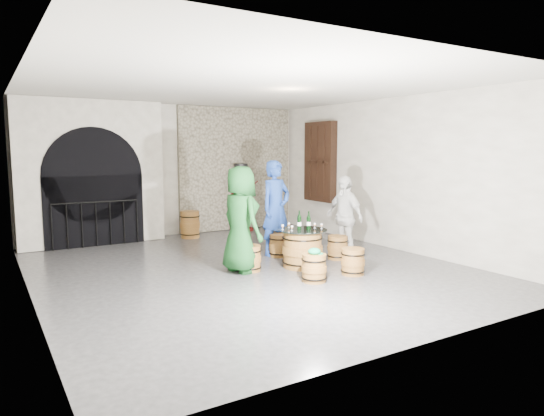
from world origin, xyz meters
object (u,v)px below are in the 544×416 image
wine_bottle_center (309,222)px  side_barrel (190,225)px  wine_bottle_right (299,221)px  corking_press (241,192)px  barrel_stool_far (279,245)px  wine_bottle_left (299,222)px  person_blue (276,208)px  barrel_stool_near_left (314,268)px  barrel_table (302,248)px  barrel_stool_near_right (353,262)px  barrel_stool_left (250,258)px  person_green (241,219)px  barrel_stool_right (338,248)px  person_white (344,217)px

wine_bottle_center → side_barrel: 3.94m
wine_bottle_right → corking_press: (0.85, 3.88, 0.20)m
wine_bottle_right → corking_press: size_ratio=0.19×
barrel_stool_far → wine_bottle_center: (-0.00, -1.00, 0.60)m
wine_bottle_left → person_blue: bearing=80.5°
barrel_stool_near_left → wine_bottle_right: 1.28m
barrel_table → corking_press: size_ratio=0.51×
barrel_stool_near_left → wine_bottle_center: (0.51, 0.87, 0.60)m
barrel_table → barrel_stool_near_right: 0.99m
side_barrel → wine_bottle_right: bearing=-79.6°
barrel_stool_left → side_barrel: side_barrel is taller
person_blue → side_barrel: 2.85m
person_green → side_barrel: person_green is taller
person_blue → barrel_stool_far: bearing=-107.7°
barrel_stool_left → barrel_stool_near_right: 1.78m
barrel_stool_left → barrel_stool_right: (1.91, -0.06, 0.00)m
barrel_table → barrel_stool_far: (0.12, 0.97, -0.12)m
barrel_stool_far → wine_bottle_right: size_ratio=1.39×
barrel_stool_far → side_barrel: 2.93m
barrel_stool_left → person_green: bearing=165.5°
barrel_stool_right → person_white: bearing=10.8°
barrel_stool_near_right → wine_bottle_right: (-0.40, 1.03, 0.60)m
person_blue → corking_press: bearing=64.7°
barrel_stool_left → barrel_stool_right: bearing=-1.8°
barrel_table → wine_bottle_center: bearing=-13.4°
barrel_table → wine_bottle_left: (-0.05, 0.03, 0.48)m
barrel_stool_near_right → person_blue: 2.16m
barrel_stool_near_left → person_white: bearing=36.0°
barrel_stool_left → person_green: size_ratio=0.25×
person_white → wine_bottle_right: size_ratio=4.98×
barrel_stool_left → person_green: (-0.15, 0.04, 0.70)m
person_blue → wine_bottle_center: 1.16m
barrel_table → person_green: bearing=165.5°
barrel_stool_far → wine_bottle_left: 1.13m
barrel_stool_near_right → barrel_stool_left: bearing=140.9°
barrel_stool_left → barrel_stool_right: size_ratio=1.00×
wine_bottle_center → person_green: bearing=165.6°
person_blue → wine_bottle_left: size_ratio=5.85×
barrel_stool_near_right → side_barrel: size_ratio=0.70×
barrel_stool_far → person_green: (-1.22, -0.69, 0.70)m
barrel_stool_near_right → corking_press: 5.00m
barrel_table → barrel_stool_left: size_ratio=1.96×
barrel_table → barrel_stool_near_left: (-0.39, -0.90, -0.12)m
barrel_table → wine_bottle_right: size_ratio=2.73×
wine_bottle_right → side_barrel: 3.75m
person_white → person_green: bearing=-94.4°
barrel_stool_far → person_white: size_ratio=0.28×
barrel_stool_near_right → wine_bottle_left: 1.19m
barrel_stool_far → barrel_stool_near_left: same height
person_white → corking_press: bearing=-178.7°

